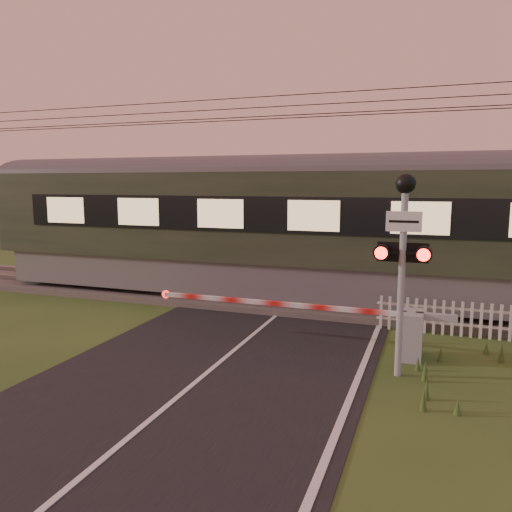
% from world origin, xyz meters
% --- Properties ---
extents(ground, '(160.00, 160.00, 0.00)m').
position_xyz_m(ground, '(0.00, 0.00, 0.00)').
color(ground, '#29441A').
rests_on(ground, ground).
extents(road, '(6.00, 140.00, 0.03)m').
position_xyz_m(road, '(0.02, -0.23, 0.01)').
color(road, black).
rests_on(road, ground).
extents(track_bed, '(140.00, 3.40, 0.39)m').
position_xyz_m(track_bed, '(0.00, 6.50, 0.07)').
color(track_bed, '#47423D').
rests_on(track_bed, ground).
extents(overhead_wires, '(120.00, 0.62, 0.62)m').
position_xyz_m(overhead_wires, '(0.00, 6.50, 5.72)').
color(overhead_wires, black).
rests_on(overhead_wires, ground).
extents(boom_gate, '(6.73, 0.76, 1.01)m').
position_xyz_m(boom_gate, '(3.23, 2.69, 0.56)').
color(boom_gate, gray).
rests_on(boom_gate, ground).
extents(crossing_signal, '(0.96, 0.37, 3.78)m').
position_xyz_m(crossing_signal, '(3.42, 1.60, 2.60)').
color(crossing_signal, gray).
rests_on(crossing_signal, ground).
extents(picket_fence, '(3.11, 0.07, 0.85)m').
position_xyz_m(picket_fence, '(4.25, 4.60, 0.43)').
color(picket_fence, silver).
rests_on(picket_fence, ground).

